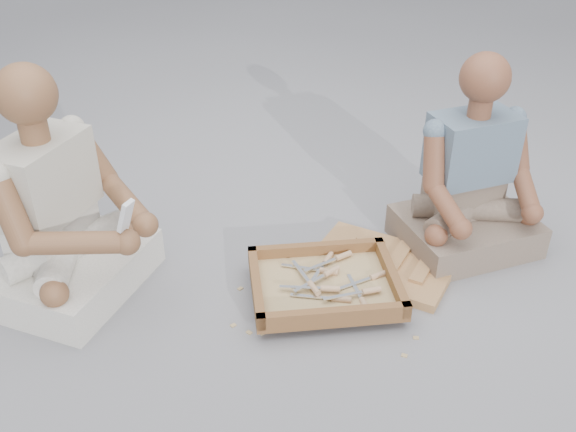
% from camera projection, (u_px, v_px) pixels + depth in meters
% --- Properties ---
extents(ground, '(60.00, 60.00, 0.00)m').
position_uv_depth(ground, '(284.00, 299.00, 2.40)').
color(ground, gray).
rests_on(ground, ground).
extents(carved_panel, '(0.63, 0.51, 0.04)m').
position_uv_depth(carved_panel, '(382.00, 264.00, 2.56)').
color(carved_panel, '#956039').
rests_on(carved_panel, ground).
extents(tool_tray, '(0.64, 0.57, 0.07)m').
position_uv_depth(tool_tray, '(324.00, 284.00, 2.38)').
color(tool_tray, brown).
rests_on(tool_tray, carved_panel).
extents(chisel_0, '(0.14, 0.19, 0.02)m').
position_uv_depth(chisel_0, '(311.00, 285.00, 2.34)').
color(chisel_0, white).
rests_on(chisel_0, tool_tray).
extents(chisel_1, '(0.20, 0.11, 0.02)m').
position_uv_depth(chisel_1, '(366.00, 291.00, 2.31)').
color(chisel_1, white).
rests_on(chisel_1, tool_tray).
extents(chisel_2, '(0.22, 0.03, 0.02)m').
position_uv_depth(chisel_2, '(335.00, 299.00, 2.29)').
color(chisel_2, white).
rests_on(chisel_2, tool_tray).
extents(chisel_3, '(0.22, 0.05, 0.02)m').
position_uv_depth(chisel_3, '(324.00, 288.00, 2.32)').
color(chisel_3, white).
rests_on(chisel_3, tool_tray).
extents(chisel_4, '(0.17, 0.16, 0.02)m').
position_uv_depth(chisel_4, '(339.00, 257.00, 2.49)').
color(chisel_4, white).
rests_on(chisel_4, tool_tray).
extents(chisel_5, '(0.15, 0.18, 0.02)m').
position_uv_depth(chisel_5, '(327.00, 274.00, 2.40)').
color(chisel_5, white).
rests_on(chisel_5, tool_tray).
extents(chisel_6, '(0.22, 0.03, 0.02)m').
position_uv_depth(chisel_6, '(323.00, 271.00, 2.43)').
color(chisel_6, white).
rests_on(chisel_6, tool_tray).
extents(chisel_7, '(0.07, 0.22, 0.02)m').
position_uv_depth(chisel_7, '(326.00, 261.00, 2.48)').
color(chisel_7, white).
rests_on(chisel_7, tool_tray).
extents(chisel_8, '(0.18, 0.15, 0.02)m').
position_uv_depth(chisel_8, '(374.00, 277.00, 2.40)').
color(chisel_8, white).
rests_on(chisel_8, tool_tray).
extents(chisel_9, '(0.11, 0.21, 0.02)m').
position_uv_depth(chisel_9, '(363.00, 302.00, 2.29)').
color(chisel_9, white).
rests_on(chisel_9, tool_tray).
extents(wood_chip_0, '(0.02, 0.02, 0.00)m').
position_uv_depth(wood_chip_0, '(233.00, 325.00, 2.27)').
color(wood_chip_0, tan).
rests_on(wood_chip_0, ground).
extents(wood_chip_1, '(0.02, 0.02, 0.00)m').
position_uv_depth(wood_chip_1, '(416.00, 338.00, 2.22)').
color(wood_chip_1, tan).
rests_on(wood_chip_1, ground).
extents(wood_chip_2, '(0.02, 0.02, 0.00)m').
position_uv_depth(wood_chip_2, '(249.00, 332.00, 2.24)').
color(wood_chip_2, tan).
rests_on(wood_chip_2, ground).
extents(wood_chip_3, '(0.02, 0.02, 0.00)m').
position_uv_depth(wood_chip_3, '(394.00, 268.00, 2.56)').
color(wood_chip_3, tan).
rests_on(wood_chip_3, ground).
extents(wood_chip_4, '(0.02, 0.02, 0.00)m').
position_uv_depth(wood_chip_4, '(258.00, 291.00, 2.43)').
color(wood_chip_4, tan).
rests_on(wood_chip_4, ground).
extents(wood_chip_5, '(0.02, 0.02, 0.00)m').
position_uv_depth(wood_chip_5, '(240.00, 289.00, 2.45)').
color(wood_chip_5, tan).
rests_on(wood_chip_5, ground).
extents(wood_chip_6, '(0.02, 0.02, 0.00)m').
position_uv_depth(wood_chip_6, '(283.00, 268.00, 2.56)').
color(wood_chip_6, tan).
rests_on(wood_chip_6, ground).
extents(wood_chip_7, '(0.02, 0.02, 0.00)m').
position_uv_depth(wood_chip_7, '(369.00, 300.00, 2.39)').
color(wood_chip_7, tan).
rests_on(wood_chip_7, ground).
extents(wood_chip_8, '(0.02, 0.02, 0.00)m').
position_uv_depth(wood_chip_8, '(404.00, 355.00, 2.14)').
color(wood_chip_8, tan).
rests_on(wood_chip_8, ground).
extents(wood_chip_9, '(0.02, 0.02, 0.00)m').
position_uv_depth(wood_chip_9, '(294.00, 277.00, 2.51)').
color(wood_chip_9, tan).
rests_on(wood_chip_9, ground).
extents(wood_chip_10, '(0.02, 0.02, 0.00)m').
position_uv_depth(wood_chip_10, '(262.00, 333.00, 2.24)').
color(wood_chip_10, tan).
rests_on(wood_chip_10, ground).
extents(craftsman, '(0.63, 0.63, 0.88)m').
position_uv_depth(craftsman, '(62.00, 221.00, 2.30)').
color(craftsman, silver).
rests_on(craftsman, ground).
extents(companion, '(0.66, 0.62, 0.81)m').
position_uv_depth(companion, '(470.00, 187.00, 2.57)').
color(companion, '#7B6958').
rests_on(companion, ground).
extents(mobile_phone, '(0.07, 0.06, 0.12)m').
position_uv_depth(mobile_phone, '(126.00, 216.00, 2.09)').
color(mobile_phone, silver).
rests_on(mobile_phone, craftsman).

